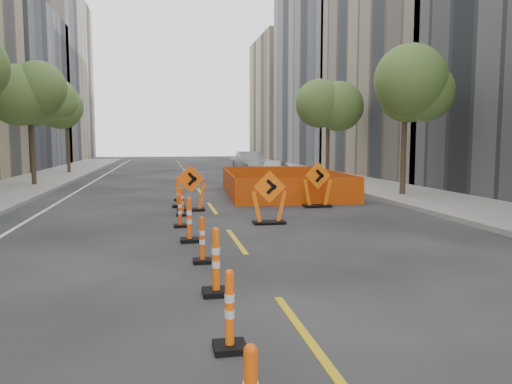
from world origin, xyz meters
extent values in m
plane|color=black|center=(0.00, 0.00, 0.00)|extent=(140.00, 140.00, 0.00)
cube|color=gray|center=(9.00, 12.00, 0.07)|extent=(4.00, 90.00, 0.15)
cube|color=gray|center=(-17.00, 55.60, 10.00)|extent=(12.00, 20.00, 20.00)
cube|color=gray|center=(17.00, 23.80, 7.00)|extent=(12.00, 16.00, 14.00)
cube|color=gray|center=(17.00, 40.20, 10.00)|extent=(12.00, 18.00, 20.00)
cube|color=tan|center=(17.00, 58.60, 8.00)|extent=(12.00, 14.00, 16.00)
cylinder|color=#382B1E|center=(-8.40, 20.00, 1.57)|extent=(0.24, 0.24, 3.15)
sphere|color=#457733|center=(-8.40, 20.00, 4.55)|extent=(2.80, 2.80, 2.80)
cylinder|color=#382B1E|center=(-8.40, 30.00, 1.57)|extent=(0.24, 0.24, 3.15)
sphere|color=#457733|center=(-8.40, 30.00, 4.55)|extent=(2.80, 2.80, 2.80)
cylinder|color=#382B1E|center=(8.40, 12.00, 1.57)|extent=(0.24, 0.24, 3.15)
sphere|color=#457733|center=(8.40, 12.00, 4.55)|extent=(2.80, 2.80, 2.80)
cylinder|color=#382B1E|center=(8.40, 22.00, 1.57)|extent=(0.24, 0.24, 3.15)
sphere|color=#457733|center=(8.40, 22.00, 4.55)|extent=(2.80, 2.80, 2.80)
imported|color=silver|center=(5.08, 22.46, 0.67)|extent=(2.92, 4.24, 1.34)
imported|color=gray|center=(4.91, 30.11, 0.79)|extent=(1.84, 4.88, 1.59)
imported|color=black|center=(5.54, 35.56, 0.70)|extent=(3.13, 5.19, 1.41)
camera|label=1|loc=(-1.71, -7.83, 2.43)|focal=35.00mm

